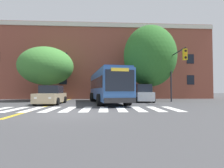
# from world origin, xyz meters

# --- Properties ---
(ground_plane) EXTENTS (120.00, 120.00, 0.00)m
(ground_plane) POSITION_xyz_m (0.00, 0.00, 0.00)
(ground_plane) COLOR #424244
(crosswalk) EXTENTS (14.90, 3.71, 0.01)m
(crosswalk) POSITION_xyz_m (-0.48, 2.22, 0.00)
(crosswalk) COLOR white
(crosswalk) RESTS_ON ground
(lane_line_yellow_inner) EXTENTS (0.12, 36.00, 0.01)m
(lane_line_yellow_inner) POSITION_xyz_m (-2.79, 16.22, 0.00)
(lane_line_yellow_inner) COLOR gold
(lane_line_yellow_inner) RESTS_ON ground
(lane_line_yellow_outer) EXTENTS (0.12, 36.00, 0.01)m
(lane_line_yellow_outer) POSITION_xyz_m (-2.63, 16.22, 0.00)
(lane_line_yellow_outer) COLOR gold
(lane_line_yellow_outer) RESTS_ON ground
(city_bus) EXTENTS (3.97, 10.83, 3.14)m
(city_bus) POSITION_xyz_m (2.28, 7.95, 1.69)
(city_bus) COLOR #2D5699
(city_bus) RESTS_ON ground
(car_tan_near_lane) EXTENTS (2.15, 4.66, 1.71)m
(car_tan_near_lane) POSITION_xyz_m (-2.94, 6.78, 0.78)
(car_tan_near_lane) COLOR tan
(car_tan_near_lane) RESTS_ON ground
(car_white_far_lane) EXTENTS (2.16, 3.76, 1.91)m
(car_white_far_lane) POSITION_xyz_m (6.29, 9.12, 0.87)
(car_white_far_lane) COLOR white
(car_white_far_lane) RESTS_ON ground
(car_teal_behind_bus) EXTENTS (2.23, 3.93, 1.75)m
(car_teal_behind_bus) POSITION_xyz_m (3.08, 16.87, 0.81)
(car_teal_behind_bus) COLOR #236B70
(car_teal_behind_bus) RESTS_ON ground
(traffic_light_near_corner) EXTENTS (0.53, 4.15, 5.67)m
(traffic_light_near_corner) POSITION_xyz_m (9.37, 7.66, 3.77)
(traffic_light_near_corner) COLOR #28282D
(traffic_light_near_corner) RESTS_ON ground
(street_tree_curbside_large) EXTENTS (8.99, 8.95, 9.13)m
(street_tree_curbside_large) POSITION_xyz_m (7.59, 11.11, 5.41)
(street_tree_curbside_large) COLOR brown
(street_tree_curbside_large) RESTS_ON ground
(street_tree_curbside_small) EXTENTS (8.09, 7.97, 6.50)m
(street_tree_curbside_small) POSITION_xyz_m (-5.00, 11.82, 4.19)
(street_tree_curbside_small) COLOR #4C3D2D
(street_tree_curbside_small) RESTS_ON ground
(building_facade) EXTENTS (35.07, 6.52, 11.21)m
(building_facade) POSITION_xyz_m (0.89, 18.65, 5.61)
(building_facade) COLOR brown
(building_facade) RESTS_ON ground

